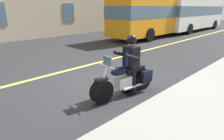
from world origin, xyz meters
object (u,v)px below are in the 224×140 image
Objects in this scene: rider_main at (131,60)px; bus_far at (193,13)px; motorcycle_main at (126,80)px; bus_near at (160,14)px.

rider_main is 0.16× the size of bus_far.
bus_near is (-11.46, -6.01, 1.42)m from motorcycle_main.
bus_near is at bearing -3.34° from bus_far.
bus_near is 1.00× the size of bus_far.
bus_near and bus_far have the same top height.
bus_far is (-6.02, 0.35, 0.00)m from bus_near.
rider_main is 12.81m from bus_near.
bus_near reaches higher than rider_main.
bus_far is at bearing 176.66° from bus_near.
rider_main is 0.16× the size of bus_near.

